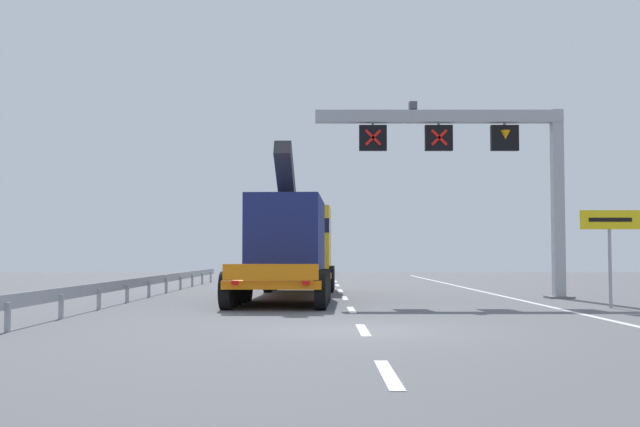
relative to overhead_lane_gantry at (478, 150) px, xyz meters
The scene contains 7 objects.
ground 14.17m from the overhead_lane_gantry, 112.45° to the right, with size 112.00×112.00×0.00m, color #5B5B60.
lane_markings 11.58m from the overhead_lane_gantry, 118.25° to the left, with size 0.20×56.84×0.01m.
edge_line_right 5.55m from the overhead_lane_gantry, ahead, with size 0.20×63.00×0.01m, color silver.
overhead_lane_gantry is the anchor object (origin of this frame).
heavy_haul_truck_orange 7.71m from the overhead_lane_gantry, 168.87° to the left, with size 3.53×14.15×5.30m.
exit_sign_yellow 6.75m from the overhead_lane_gantry, 61.00° to the right, with size 1.78×0.15×2.90m.
guardrail_left 13.31m from the overhead_lane_gantry, 168.94° to the left, with size 0.13×32.95×0.76m.
Camera 1 is at (-0.75, -16.37, 1.57)m, focal length 43.95 mm.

